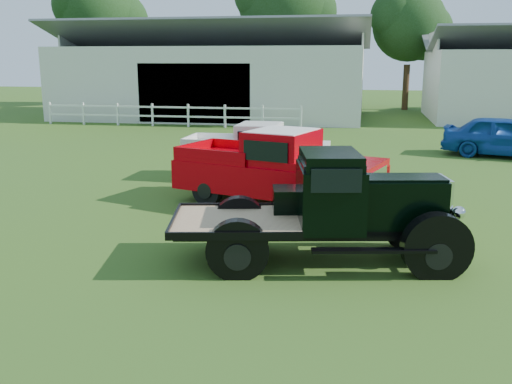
% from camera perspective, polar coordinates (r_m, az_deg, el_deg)
% --- Properties ---
extents(ground, '(120.00, 120.00, 0.00)m').
position_cam_1_polar(ground, '(10.04, -2.41, -7.33)').
color(ground, '#3A5D18').
extents(shed_left, '(18.80, 10.20, 5.60)m').
position_cam_1_polar(shed_left, '(36.34, -4.02, 11.99)').
color(shed_left, beige).
rests_on(shed_left, ground).
extents(fence_rail, '(14.20, 0.16, 1.20)m').
position_cam_1_polar(fence_rail, '(31.01, -8.57, 7.61)').
color(fence_rail, white).
rests_on(fence_rail, ground).
extents(tree_a, '(6.30, 6.30, 10.50)m').
position_cam_1_polar(tree_a, '(46.76, -15.40, 14.82)').
color(tree_a, black).
rests_on(tree_a, ground).
extents(tree_b, '(6.90, 6.90, 11.50)m').
position_cam_1_polar(tree_b, '(43.65, 2.65, 16.06)').
color(tree_b, black).
rests_on(tree_b, ground).
extents(tree_c, '(5.40, 5.40, 9.00)m').
position_cam_1_polar(tree_c, '(42.27, 14.98, 14.05)').
color(tree_c, black).
rests_on(tree_c, ground).
extents(vintage_flatbed, '(5.26, 2.90, 1.97)m').
position_cam_1_polar(vintage_flatbed, '(10.01, 6.75, -1.56)').
color(vintage_flatbed, black).
rests_on(vintage_flatbed, ground).
extents(red_pickup, '(5.54, 3.47, 1.89)m').
position_cam_1_polar(red_pickup, '(13.86, 2.22, 2.46)').
color(red_pickup, '#B3000B').
rests_on(red_pickup, ground).
extents(white_pickup, '(4.47, 1.81, 1.63)m').
position_cam_1_polar(white_pickup, '(17.02, 0.05, 4.03)').
color(white_pickup, silver).
rests_on(white_pickup, ground).
extents(misc_car_blue, '(4.72, 2.85, 1.50)m').
position_cam_1_polar(misc_car_blue, '(22.86, 23.70, 5.10)').
color(misc_car_blue, '#144196').
rests_on(misc_car_blue, ground).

